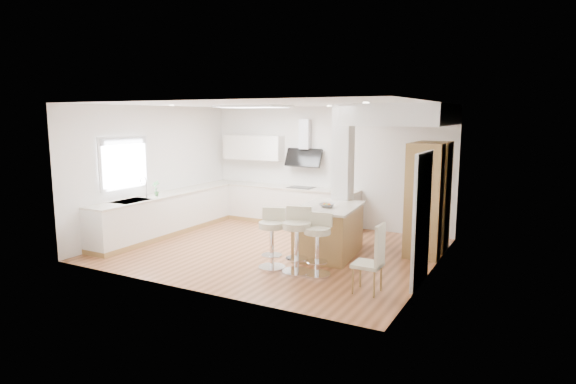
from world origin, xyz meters
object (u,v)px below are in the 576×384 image
Objects in this scene: dining_chair at (374,257)px; bar_stool_c at (318,241)px; bar_stool_a at (272,235)px; bar_stool_b at (297,236)px; peninsula at (329,230)px.

bar_stool_c is at bearing 160.46° from dining_chair.
bar_stool_a is at bearing 169.81° from dining_chair.
bar_stool_a is 0.94× the size of bar_stool_b.
bar_stool_a is 0.49m from bar_stool_b.
dining_chair reaches higher than bar_stool_c.
bar_stool_a is at bearing 177.66° from bar_stool_c.
bar_stool_b is (-0.06, -1.18, 0.14)m from peninsula.
bar_stool_b reaches higher than bar_stool_a.
peninsula is at bearing 132.02° from dining_chair.
dining_chair is (1.36, -1.51, 0.08)m from peninsula.
bar_stool_b reaches higher than bar_stool_c.
bar_stool_b is at bearing -99.17° from peninsula.
dining_chair is at bearing -28.55° from bar_stool_b.
bar_stool_c is 1.14m from dining_chair.
dining_chair is (1.07, -0.38, -0.01)m from bar_stool_c.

